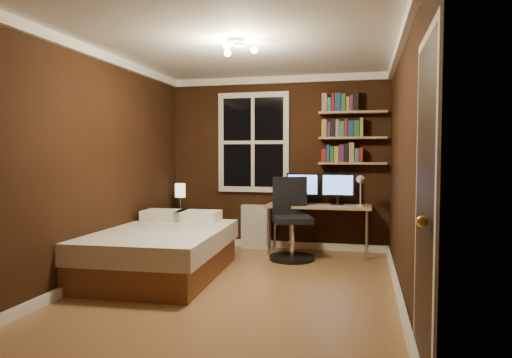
% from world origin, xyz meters
% --- Properties ---
extents(floor, '(4.20, 4.20, 0.00)m').
position_xyz_m(floor, '(0.00, 0.00, 0.00)').
color(floor, brown).
rests_on(floor, ground).
extents(wall_back, '(3.20, 0.04, 2.50)m').
position_xyz_m(wall_back, '(0.00, 2.10, 1.25)').
color(wall_back, black).
rests_on(wall_back, ground).
extents(wall_left, '(0.04, 4.20, 2.50)m').
position_xyz_m(wall_left, '(-1.60, 0.00, 1.25)').
color(wall_left, black).
rests_on(wall_left, ground).
extents(wall_right, '(0.04, 4.20, 2.50)m').
position_xyz_m(wall_right, '(1.60, 0.00, 1.25)').
color(wall_right, black).
rests_on(wall_right, ground).
extents(ceiling, '(3.20, 4.20, 0.02)m').
position_xyz_m(ceiling, '(0.00, 0.00, 2.50)').
color(ceiling, white).
rests_on(ceiling, wall_back).
extents(window, '(1.06, 0.06, 1.46)m').
position_xyz_m(window, '(-0.35, 2.06, 1.55)').
color(window, silver).
rests_on(window, wall_back).
extents(door, '(0.03, 0.82, 2.05)m').
position_xyz_m(door, '(1.59, -1.55, 1.02)').
color(door, black).
rests_on(door, ground).
extents(door_knob, '(0.06, 0.06, 0.06)m').
position_xyz_m(door_knob, '(1.55, -1.85, 1.00)').
color(door_knob, gold).
rests_on(door_knob, door).
extents(ceiling_fixture, '(0.44, 0.44, 0.18)m').
position_xyz_m(ceiling_fixture, '(0.00, -0.10, 2.40)').
color(ceiling_fixture, beige).
rests_on(ceiling_fixture, ceiling).
extents(bookshelf_lower, '(0.92, 0.22, 0.03)m').
position_xyz_m(bookshelf_lower, '(1.08, 1.98, 1.25)').
color(bookshelf_lower, '#9E734C').
rests_on(bookshelf_lower, wall_back).
extents(books_row_lower, '(0.54, 0.16, 0.23)m').
position_xyz_m(books_row_lower, '(1.08, 1.98, 1.38)').
color(books_row_lower, maroon).
rests_on(books_row_lower, bookshelf_lower).
extents(bookshelf_middle, '(0.92, 0.22, 0.03)m').
position_xyz_m(bookshelf_middle, '(1.08, 1.98, 1.60)').
color(bookshelf_middle, '#9E734C').
rests_on(bookshelf_middle, wall_back).
extents(books_row_middle, '(0.54, 0.16, 0.23)m').
position_xyz_m(books_row_middle, '(1.08, 1.98, 1.73)').
color(books_row_middle, navy).
rests_on(books_row_middle, bookshelf_middle).
extents(bookshelf_upper, '(0.92, 0.22, 0.03)m').
position_xyz_m(bookshelf_upper, '(1.08, 1.98, 1.95)').
color(bookshelf_upper, '#9E734C').
rests_on(bookshelf_upper, wall_back).
extents(books_row_upper, '(0.48, 0.16, 0.23)m').
position_xyz_m(books_row_upper, '(1.08, 1.98, 2.08)').
color(books_row_upper, '#275B37').
rests_on(books_row_upper, bookshelf_upper).
extents(bed, '(1.48, 1.99, 0.65)m').
position_xyz_m(bed, '(-1.00, 0.27, 0.28)').
color(bed, brown).
rests_on(bed, ground).
extents(nightstand, '(0.45, 0.45, 0.52)m').
position_xyz_m(nightstand, '(-1.36, 1.71, 0.26)').
color(nightstand, brown).
rests_on(nightstand, ground).
extents(bedside_lamp, '(0.15, 0.15, 0.44)m').
position_xyz_m(bedside_lamp, '(-1.36, 1.71, 0.73)').
color(bedside_lamp, white).
rests_on(bedside_lamp, nightstand).
extents(radiator, '(0.42, 0.15, 0.63)m').
position_xyz_m(radiator, '(-0.29, 1.99, 0.32)').
color(radiator, beige).
rests_on(radiator, ground).
extents(desk, '(1.43, 0.54, 0.68)m').
position_xyz_m(desk, '(0.63, 1.81, 0.62)').
color(desk, '#9E734C').
rests_on(desk, ground).
extents(monitor_left, '(0.46, 0.12, 0.43)m').
position_xyz_m(monitor_left, '(0.41, 1.88, 0.90)').
color(monitor_left, black).
rests_on(monitor_left, desk).
extents(monitor_right, '(0.46, 0.12, 0.43)m').
position_xyz_m(monitor_right, '(0.89, 1.88, 0.90)').
color(monitor_right, black).
rests_on(monitor_right, desk).
extents(desk_lamp, '(0.14, 0.32, 0.44)m').
position_xyz_m(desk_lamp, '(1.20, 1.68, 0.90)').
color(desk_lamp, silver).
rests_on(desk_lamp, desk).
extents(office_chair, '(0.60, 0.60, 1.07)m').
position_xyz_m(office_chair, '(0.32, 1.41, 0.42)').
color(office_chair, black).
rests_on(office_chair, ground).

